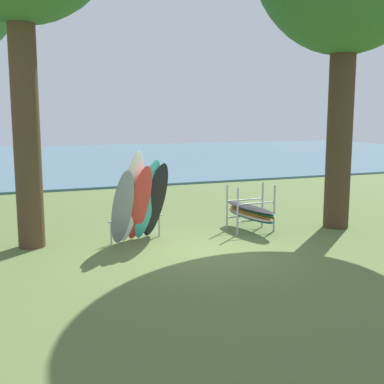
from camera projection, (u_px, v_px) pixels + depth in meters
ground_plane at (201, 251)px, 10.83m from camera, size 80.00×80.00×0.00m
lake_water at (51, 158)px, 36.90m from camera, size 80.00×36.00×0.10m
leaning_board_pile at (139, 202)px, 11.36m from camera, size 1.54×1.22×2.28m
board_storage_rack at (250, 212)px, 12.70m from camera, size 1.15×2.13×1.25m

